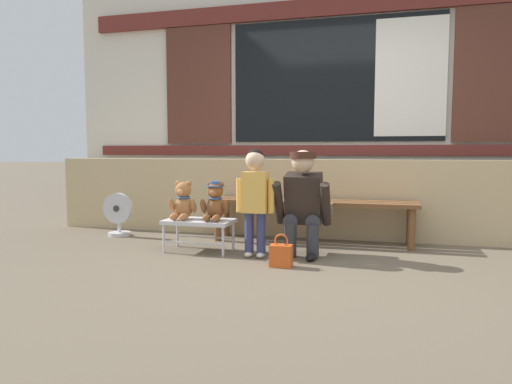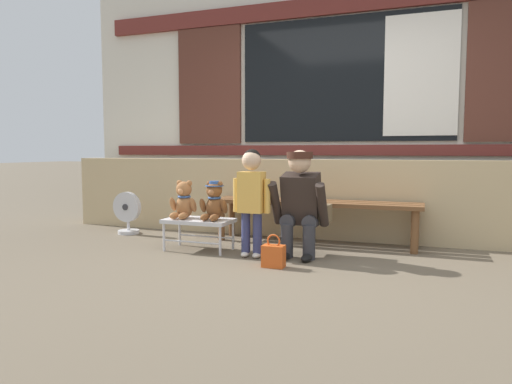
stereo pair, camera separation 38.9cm
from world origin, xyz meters
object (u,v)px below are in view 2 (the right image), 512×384
(wooden_bench_long, at_px, (314,207))
(child_standing, at_px, (252,191))
(floor_fan, at_px, (127,213))
(teddy_bear_plain, at_px, (184,201))
(handbag_on_ground, at_px, (274,255))
(small_display_bench, at_px, (199,222))
(adult_crouching, at_px, (302,203))
(teddy_bear_with_hat, at_px, (214,201))

(wooden_bench_long, bearing_deg, child_standing, -116.46)
(child_standing, height_order, floor_fan, child_standing)
(teddy_bear_plain, distance_m, handbag_on_ground, 1.16)
(small_display_bench, xyz_separation_m, adult_crouching, (0.98, 0.07, 0.21))
(teddy_bear_plain, height_order, handbag_on_ground, teddy_bear_plain)
(small_display_bench, height_order, child_standing, child_standing)
(teddy_bear_with_hat, relative_size, child_standing, 0.38)
(wooden_bench_long, xyz_separation_m, small_display_bench, (-0.96, -0.68, -0.11))
(teddy_bear_plain, height_order, adult_crouching, adult_crouching)
(small_display_bench, bearing_deg, wooden_bench_long, 35.26)
(wooden_bench_long, distance_m, handbag_on_ground, 1.10)
(small_display_bench, relative_size, handbag_on_ground, 2.35)
(child_standing, bearing_deg, teddy_bear_with_hat, 166.33)
(wooden_bench_long, xyz_separation_m, handbag_on_ground, (-0.09, -1.06, -0.28))
(teddy_bear_plain, relative_size, teddy_bear_with_hat, 1.00)
(teddy_bear_plain, xyz_separation_m, child_standing, (0.73, -0.10, 0.13))
(child_standing, bearing_deg, small_display_bench, 170.26)
(adult_crouching, height_order, floor_fan, adult_crouching)
(child_standing, height_order, handbag_on_ground, child_standing)
(teddy_bear_with_hat, xyz_separation_m, handbag_on_ground, (0.71, -0.38, -0.38))
(child_standing, bearing_deg, wooden_bench_long, 63.54)
(wooden_bench_long, xyz_separation_m, floor_fan, (-2.12, -0.17, -0.13))
(wooden_bench_long, relative_size, child_standing, 2.19)
(wooden_bench_long, relative_size, handbag_on_ground, 7.72)
(handbag_on_ground, height_order, floor_fan, floor_fan)
(handbag_on_ground, relative_size, floor_fan, 0.57)
(small_display_bench, relative_size, teddy_bear_with_hat, 1.76)
(teddy_bear_plain, distance_m, teddy_bear_with_hat, 0.32)
(adult_crouching, bearing_deg, wooden_bench_long, 92.23)
(teddy_bear_plain, bearing_deg, floor_fan, 153.28)
(child_standing, distance_m, handbag_on_ground, 0.64)
(wooden_bench_long, height_order, teddy_bear_with_hat, teddy_bear_with_hat)
(adult_crouching, relative_size, floor_fan, 1.98)
(wooden_bench_long, distance_m, adult_crouching, 0.62)
(small_display_bench, height_order, teddy_bear_plain, teddy_bear_plain)
(teddy_bear_plain, xyz_separation_m, teddy_bear_with_hat, (0.32, 0.00, 0.01))
(wooden_bench_long, bearing_deg, teddy_bear_with_hat, -139.78)
(small_display_bench, relative_size, adult_crouching, 0.67)
(wooden_bench_long, xyz_separation_m, teddy_bear_with_hat, (-0.80, -0.68, 0.10))
(small_display_bench, distance_m, handbag_on_ground, 0.96)
(wooden_bench_long, relative_size, adult_crouching, 2.21)
(small_display_bench, bearing_deg, floor_fan, 156.47)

